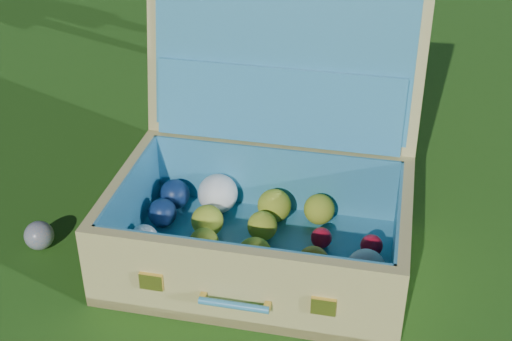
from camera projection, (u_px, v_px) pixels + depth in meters
The scene contains 3 objects.
ground at pixel (250, 245), 1.61m from camera, with size 60.00×60.00×0.00m, color #215114.
stray_ball at pixel (39, 235), 1.58m from camera, with size 0.07×0.07×0.07m, color teal.
suitcase at pixel (265, 178), 1.53m from camera, with size 0.74×0.68×0.59m.
Camera 1 is at (-0.07, -1.28, 0.98)m, focal length 50.00 mm.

